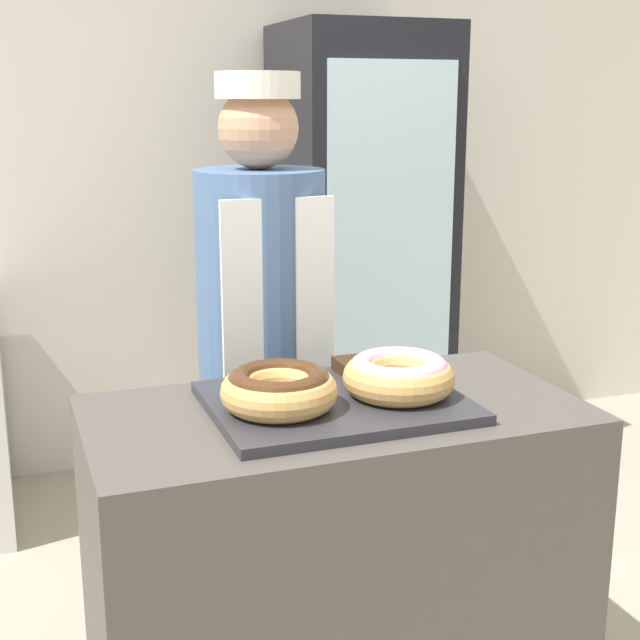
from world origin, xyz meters
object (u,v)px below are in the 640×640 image
donut_chocolate_glaze (279,388)px  baker_person (263,356)px  beverage_fridge (360,256)px  donut_light_glaze (399,374)px  brownie_back_right (355,365)px  brownie_back_left (265,375)px  serving_tray (335,403)px

donut_chocolate_glaze → baker_person: bearing=76.7°
beverage_fridge → donut_light_glaze: bearing=-109.9°
donut_light_glaze → brownie_back_right: bearing=97.4°
brownie_back_left → donut_light_glaze: bearing=-37.2°
beverage_fridge → donut_chocolate_glaze: bearing=-117.6°
donut_chocolate_glaze → brownie_back_right: 0.32m
serving_tray → brownie_back_left: (-0.12, 0.17, 0.03)m
brownie_back_left → serving_tray: bearing=-54.9°
brownie_back_left → beverage_fridge: size_ratio=0.05×
beverage_fridge → baker_person: bearing=-124.5°
serving_tray → donut_light_glaze: size_ratio=2.21×
brownie_back_left → baker_person: (0.12, 0.44, -0.09)m
serving_tray → beverage_fridge: size_ratio=0.29×
donut_light_glaze → beverage_fridge: beverage_fridge is taller
brownie_back_left → baker_person: bearing=74.2°
serving_tray → brownie_back_left: brownie_back_left is taller
donut_light_glaze → serving_tray: bearing=167.9°
brownie_back_left → beverage_fridge: bearing=60.2°
serving_tray → brownie_back_right: 0.20m
serving_tray → donut_chocolate_glaze: (-0.14, -0.03, 0.06)m
brownie_back_left → brownie_back_right: size_ratio=1.00×
brownie_back_left → brownie_back_right: 0.23m
brownie_back_right → serving_tray: bearing=-125.1°
donut_chocolate_glaze → donut_light_glaze: same height
brownie_back_left → brownie_back_right: bearing=0.0°
brownie_back_left → beverage_fridge: 1.80m
baker_person → beverage_fridge: beverage_fridge is taller
baker_person → beverage_fridge: 1.36m
brownie_back_left → baker_person: size_ratio=0.05×
serving_tray → baker_person: bearing=89.2°
serving_tray → brownie_back_right: (0.12, 0.17, 0.03)m
donut_light_glaze → baker_person: baker_person is taller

